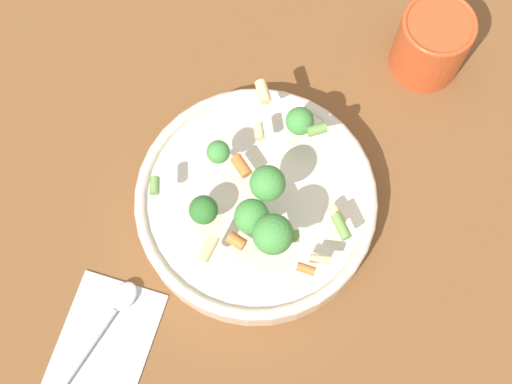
{
  "coord_description": "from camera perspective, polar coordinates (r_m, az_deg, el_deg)",
  "views": [
    {
      "loc": [
        -0.13,
        -0.22,
        0.82
      ],
      "look_at": [
        0.0,
        0.0,
        0.07
      ],
      "focal_mm": 50.0,
      "sensor_mm": 36.0,
      "label": 1
    }
  ],
  "objects": [
    {
      "name": "napkin",
      "position": [
        0.84,
        -12.21,
        -12.17
      ],
      "size": [
        0.19,
        0.18,
        0.01
      ],
      "color": "#B2BCC6",
      "rests_on": "ground_plane"
    },
    {
      "name": "spoon",
      "position": [
        0.83,
        -12.02,
        -10.32
      ],
      "size": [
        0.16,
        0.1,
        0.01
      ],
      "rotation": [
        0.0,
        0.0,
        6.78
      ],
      "color": "silver",
      "rests_on": "napkin"
    },
    {
      "name": "pasta_salad",
      "position": [
        0.76,
        0.34,
        -0.38
      ],
      "size": [
        0.21,
        0.22,
        0.09
      ],
      "color": "#8CB766",
      "rests_on": "bowl"
    },
    {
      "name": "bowl",
      "position": [
        0.83,
        0.0,
        -0.86
      ],
      "size": [
        0.28,
        0.28,
        0.05
      ],
      "color": "beige",
      "rests_on": "ground_plane"
    },
    {
      "name": "cup",
      "position": [
        0.92,
        13.87,
        11.52
      ],
      "size": [
        0.09,
        0.09,
        0.09
      ],
      "color": "#CC4C23",
      "rests_on": "ground_plane"
    },
    {
      "name": "ground_plane",
      "position": [
        0.86,
        0.0,
        -1.39
      ],
      "size": [
        3.0,
        3.0,
        0.0
      ],
      "primitive_type": "plane",
      "color": "brown"
    }
  ]
}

